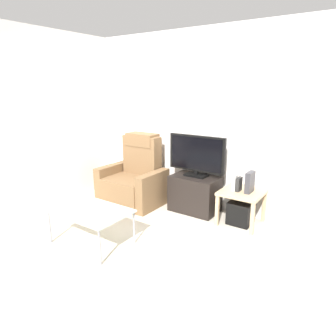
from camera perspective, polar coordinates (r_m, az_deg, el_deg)
name	(u,v)px	position (r m, az deg, el deg)	size (l,w,h in m)	color
ground_plane	(157,230)	(3.97, -2.16, -11.75)	(6.40, 6.40, 0.00)	beige
wall_back	(201,121)	(4.52, 6.28, 8.79)	(6.40, 0.06, 2.60)	silver
wall_side	(56,120)	(4.92, -20.45, 8.45)	(0.06, 4.48, 2.60)	silver
tv_stand	(195,194)	(4.47, 5.14, -4.86)	(0.69, 0.45, 0.53)	black
television	(197,155)	(4.32, 5.44, 2.48)	(0.88, 0.20, 0.60)	black
recliner_armchair	(134,179)	(4.81, -6.39, -2.12)	(0.98, 0.78, 1.08)	brown
side_table	(242,196)	(4.13, 13.85, -5.23)	(0.54, 0.54, 0.46)	tan
subwoofer_box	(241,213)	(4.21, 13.65, -8.22)	(0.31, 0.31, 0.31)	black
book_leftmost	(235,182)	(4.09, 12.60, -2.69)	(0.04, 0.10, 0.21)	white
book_middle	(239,184)	(4.07, 13.31, -3.02)	(0.05, 0.13, 0.18)	#262626
game_console	(250,182)	(4.04, 15.28, -2.60)	(0.07, 0.20, 0.28)	#333338
coffee_table	(91,212)	(3.63, -14.48, -8.08)	(0.90, 0.60, 0.42)	#B2C6C1
cell_phone	(90,206)	(3.70, -14.59, -7.09)	(0.07, 0.15, 0.01)	#B7B7BC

